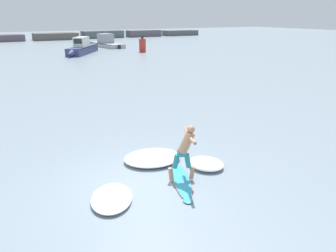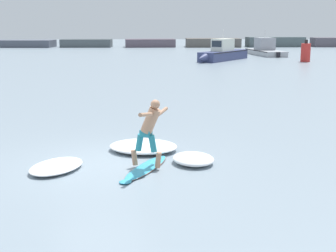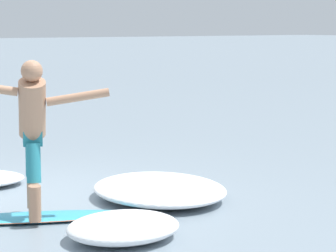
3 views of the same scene
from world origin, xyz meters
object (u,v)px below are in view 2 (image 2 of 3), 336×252
(surfboard, at_px, (146,168))
(small_boat_offshore, at_px, (265,50))
(fishing_boat_near_jetty, at_px, (222,53))
(channel_marker_buoy, at_px, (306,52))
(surfer, at_px, (150,127))

(surfboard, bearing_deg, small_boat_offshore, 73.30)
(fishing_boat_near_jetty, relative_size, small_boat_offshore, 0.86)
(fishing_boat_near_jetty, distance_m, small_boat_offshore, 9.87)
(surfboard, height_order, small_boat_offshore, small_boat_offshore)
(surfboard, relative_size, fishing_boat_near_jetty, 0.30)
(surfboard, height_order, channel_marker_buoy, channel_marker_buoy)
(surfer, bearing_deg, fishing_boat_near_jetty, 79.10)
(surfer, bearing_deg, surfboard, 179.49)
(fishing_boat_near_jetty, bearing_deg, channel_marker_buoy, -14.33)
(small_boat_offshore, distance_m, channel_marker_buoy, 9.91)
(surfer, relative_size, small_boat_offshore, 0.18)
(fishing_boat_near_jetty, relative_size, channel_marker_buoy, 3.86)
(small_boat_offshore, bearing_deg, surfboard, -106.70)
(surfboard, relative_size, channel_marker_buoy, 1.16)
(surfboard, xyz_separation_m, fishing_boat_near_jetty, (6.82, 34.83, 0.68))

